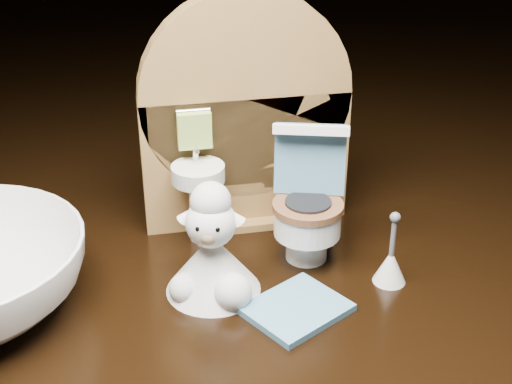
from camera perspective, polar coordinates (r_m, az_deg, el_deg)
backdrop_panel at (r=0.44m, az=-0.92°, el=5.23°), size 0.13×0.05×0.15m
toy_toilet at (r=0.42m, az=4.20°, el=-1.25°), size 0.05×0.06×0.08m
bath_mat at (r=0.39m, az=3.25°, el=-9.31°), size 0.06×0.06×0.00m
toilet_brush at (r=0.41m, az=10.71°, el=-5.66°), size 0.02×0.02×0.04m
plush_lamb at (r=0.39m, az=-3.50°, el=-5.07°), size 0.05×0.05×0.07m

